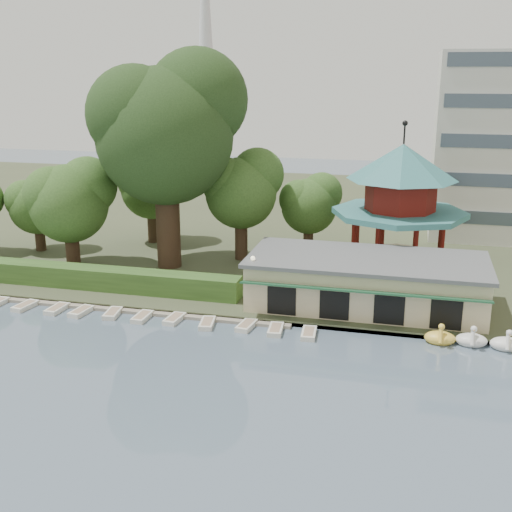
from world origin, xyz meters
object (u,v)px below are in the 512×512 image
(dock, at_px, (86,305))
(big_tree, at_px, (167,125))
(boathouse, at_px, (366,281))
(pavilion, at_px, (400,195))

(dock, distance_m, big_tree, 17.74)
(boathouse, distance_m, pavilion, 11.43)
(boathouse, distance_m, big_tree, 22.83)
(dock, bearing_deg, big_tree, 73.93)
(boathouse, xyz_separation_m, pavilion, (2.00, 10.03, 5.11))
(pavilion, distance_m, big_tree, 22.06)
(dock, relative_size, big_tree, 1.69)
(pavilion, bearing_deg, boathouse, -101.28)
(boathouse, relative_size, pavilion, 1.38)
(dock, xyz_separation_m, big_tree, (3.17, 11.00, 13.55))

